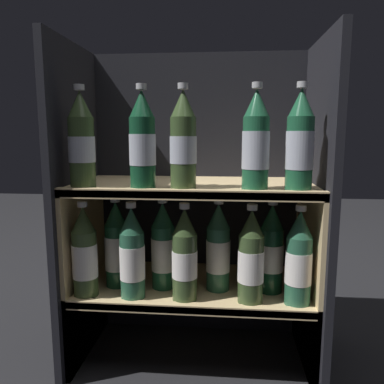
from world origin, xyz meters
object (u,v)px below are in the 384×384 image
at_px(bottle_upper_front_2, 183,143).
at_px(bottle_lower_front_2, 185,257).
at_px(bottle_lower_front_3, 251,259).
at_px(bottle_lower_back_3, 271,251).
at_px(bottle_lower_front_0, 85,255).
at_px(bottle_lower_back_0, 117,247).
at_px(bottle_upper_front_3, 256,143).
at_px(bottle_lower_back_2, 218,250).
at_px(bottle_lower_back_1, 163,248).
at_px(bottle_lower_front_1, 132,256).
at_px(bottle_lower_front_4, 299,261).
at_px(bottle_upper_front_0, 82,142).
at_px(bottle_upper_front_4, 300,143).
at_px(bottle_upper_front_1, 142,143).

relative_size(bottle_upper_front_2, bottle_lower_front_2, 1.00).
distance_m(bottle_lower_front_3, bottle_lower_back_3, 0.10).
distance_m(bottle_lower_front_0, bottle_lower_back_0, 0.10).
distance_m(bottle_lower_back_0, bottle_lower_back_3, 0.43).
height_order(bottle_upper_front_3, bottle_lower_back_3, bottle_upper_front_3).
bearing_deg(bottle_lower_front_3, bottle_lower_back_2, 138.74).
xyz_separation_m(bottle_lower_front_2, bottle_lower_back_1, (-0.07, 0.07, -0.00)).
bearing_deg(bottle_lower_back_3, bottle_lower_front_1, -168.54).
relative_size(bottle_lower_front_3, bottle_lower_front_4, 1.00).
bearing_deg(bottle_lower_front_4, bottle_lower_back_2, 159.94).
bearing_deg(bottle_upper_front_2, bottle_lower_front_4, 0.00).
xyz_separation_m(bottle_upper_front_3, bottle_lower_front_0, (-0.44, 0.00, -0.29)).
bearing_deg(bottle_upper_front_0, bottle_lower_back_0, 51.78).
bearing_deg(bottle_upper_front_0, bottle_upper_front_4, 0.00).
bearing_deg(bottle_upper_front_1, bottle_lower_back_0, 142.69).
bearing_deg(bottle_lower_front_3, bottle_upper_front_2, -180.00).
bearing_deg(bottle_upper_front_2, bottle_lower_back_3, 17.81).
relative_size(bottle_upper_front_0, bottle_upper_front_2, 1.00).
bearing_deg(bottle_lower_front_0, bottle_upper_front_1, 0.00).
height_order(bottle_lower_front_0, bottle_lower_back_0, same).
distance_m(bottle_lower_back_1, bottle_lower_back_3, 0.30).
height_order(bottle_lower_front_1, bottle_lower_front_3, same).
bearing_deg(bottle_lower_front_1, bottle_lower_front_3, 0.00).
xyz_separation_m(bottle_lower_front_0, bottle_lower_front_2, (0.27, 0.00, 0.00)).
height_order(bottle_upper_front_0, bottle_lower_back_2, bottle_upper_front_0).
xyz_separation_m(bottle_upper_front_1, bottle_lower_back_3, (0.33, 0.07, -0.29)).
relative_size(bottle_upper_front_2, bottle_lower_front_1, 1.00).
bearing_deg(bottle_lower_back_2, bottle_lower_front_2, -138.74).
xyz_separation_m(bottle_upper_front_1, bottle_lower_front_2, (0.10, 0.00, -0.29)).
relative_size(bottle_lower_front_4, bottle_lower_back_1, 1.00).
height_order(bottle_upper_front_4, bottle_lower_front_0, bottle_upper_front_4).
bearing_deg(bottle_lower_back_0, bottle_lower_back_1, 0.00).
bearing_deg(bottle_upper_front_4, bottle_lower_front_0, 180.00).
bearing_deg(bottle_upper_front_0, bottle_lower_front_4, 0.00).
xyz_separation_m(bottle_lower_back_1, bottle_lower_back_2, (0.15, 0.00, 0.00)).
bearing_deg(bottle_lower_back_1, bottle_lower_back_3, 0.00).
bearing_deg(bottle_lower_back_0, bottle_upper_front_3, -11.18).
bearing_deg(bottle_lower_back_3, bottle_lower_back_1, -180.00).
bearing_deg(bottle_upper_front_0, bottle_lower_back_2, 12.15).
relative_size(bottle_upper_front_2, bottle_lower_back_0, 1.00).
bearing_deg(bottle_lower_front_4, bottle_upper_front_3, 180.00).
bearing_deg(bottle_lower_back_1, bottle_lower_front_0, -159.36).
bearing_deg(bottle_upper_front_3, bottle_lower_back_0, 168.82).
bearing_deg(bottle_upper_front_3, bottle_lower_front_2, 180.00).
xyz_separation_m(bottle_lower_front_0, bottle_lower_back_1, (0.20, 0.07, -0.00)).
relative_size(bottle_lower_front_4, bottle_lower_back_0, 1.00).
bearing_deg(bottle_upper_front_3, bottle_lower_back_2, 140.24).
distance_m(bottle_lower_front_1, bottle_lower_back_1, 0.10).
relative_size(bottle_upper_front_0, bottle_lower_back_3, 1.00).
height_order(bottle_upper_front_2, bottle_lower_front_0, bottle_upper_front_2).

